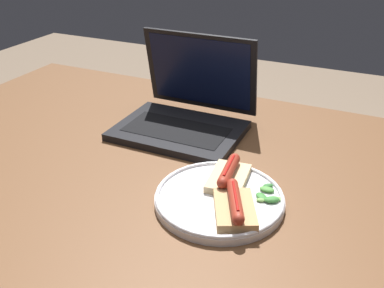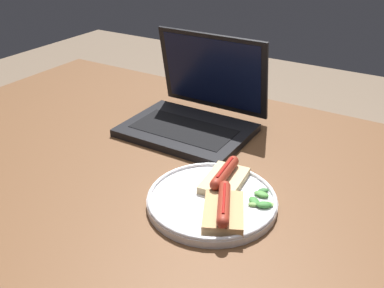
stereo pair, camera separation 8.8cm
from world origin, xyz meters
TOP-DOWN VIEW (x-y plane):
  - desk at (0.00, 0.00)m, footprint 1.36×0.89m
  - laptop at (-0.01, 0.17)m, footprint 0.30×0.26m
  - plate at (0.18, -0.09)m, footprint 0.24×0.24m
  - sausage_toast_left at (0.18, -0.04)m, footprint 0.08×0.12m
  - sausage_toast_middle at (0.23, -0.13)m, footprint 0.11×0.13m
  - salad_pile at (0.26, -0.05)m, footprint 0.07×0.07m

SIDE VIEW (x-z plane):
  - desk at x=0.00m, z-range 0.29..1.00m
  - plate at x=0.18m, z-range 0.70..0.72m
  - salad_pile at x=0.26m, z-range 0.72..0.73m
  - sausage_toast_left at x=0.18m, z-range 0.71..0.75m
  - sausage_toast_middle at x=0.23m, z-range 0.71..0.75m
  - laptop at x=-0.01m, z-range 0.63..0.86m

